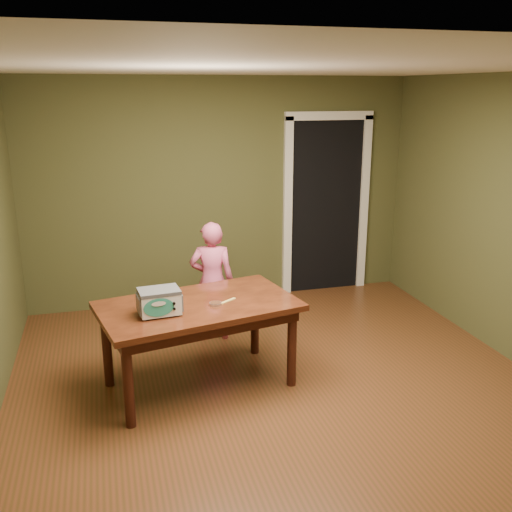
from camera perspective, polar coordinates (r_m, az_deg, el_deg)
The scene contains 8 objects.
floor at distance 4.82m, azimuth 3.19°, elevation -14.21°, with size 5.00×5.00×0.00m, color brown.
room_shell at distance 4.22m, azimuth 3.56°, elevation 6.18°, with size 4.52×5.02×2.61m.
doorway at distance 7.35m, azimuth 6.13°, elevation 5.33°, with size 1.10×0.66×2.25m.
dining_table at distance 4.78m, azimuth -5.78°, elevation -5.85°, with size 1.75×1.20×0.75m.
toy_oven at distance 4.52m, azimuth -9.65°, elevation -4.45°, with size 0.35×0.25×0.21m.
baking_pan at distance 4.69m, azimuth -4.07°, elevation -4.77°, with size 0.10×0.10×0.02m.
spatula at distance 4.76m, azimuth -2.86°, elevation -4.52°, with size 0.18×0.03×0.01m, color #DEC260.
child at distance 5.71m, azimuth -4.42°, elevation -2.52°, with size 0.44×0.29×1.21m, color #E25D89.
Camera 1 is at (-1.34, -3.93, 2.45)m, focal length 40.00 mm.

